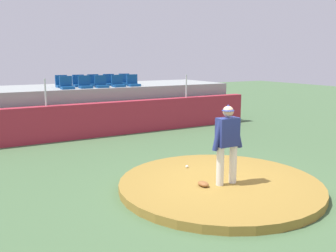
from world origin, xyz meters
The scene contains 19 objects.
ground_plane centered at (0.00, 0.00, 0.00)m, with size 60.00×60.00×0.00m, color #46663F.
pitchers_mound centered at (0.00, 0.00, 0.09)m, with size 4.65×4.65×0.18m, color olive.
pitcher centered at (0.00, -0.23, 1.23)m, with size 0.81×0.29×1.80m.
baseball centered at (-0.11, 1.22, 0.22)m, with size 0.07×0.07×0.07m, color white.
fielding_glove centered at (-0.54, -0.11, 0.24)m, with size 0.30×0.20×0.11m, color brown.
brick_barrier centered at (0.00, 6.89, 0.65)m, with size 12.83×0.40×1.30m, color #A12837.
fence_post_left centered at (-2.43, 6.89, 1.79)m, with size 0.06×0.06×0.98m, color silver.
fence_post_right centered at (3.47, 6.89, 1.79)m, with size 0.06×0.06×0.98m, color silver.
bleacher_platform centered at (0.00, 9.21, 0.90)m, with size 12.11×3.67×1.80m, color #909695.
stadium_chair_0 centered at (-1.42, 7.89, 1.95)m, with size 0.48×0.44×0.50m.
stadium_chair_1 centered at (-0.67, 7.93, 1.95)m, with size 0.48×0.44×0.50m.
stadium_chair_2 centered at (-0.02, 7.88, 1.95)m, with size 0.48×0.44×0.50m.
stadium_chair_3 centered at (0.71, 7.89, 1.95)m, with size 0.48×0.44×0.50m.
stadium_chair_4 centered at (1.42, 7.93, 1.95)m, with size 0.48×0.44×0.50m.
stadium_chair_5 centered at (-1.38, 8.81, 1.95)m, with size 0.48×0.44×0.50m.
stadium_chair_6 centered at (-0.67, 8.78, 1.95)m, with size 0.48×0.44×0.50m.
stadium_chair_7 centered at (-0.01, 8.83, 1.95)m, with size 0.48×0.44×0.50m.
stadium_chair_8 centered at (0.68, 8.80, 1.95)m, with size 0.48×0.44×0.50m.
stadium_chair_9 centered at (1.43, 8.81, 1.95)m, with size 0.48×0.44×0.50m.
Camera 1 is at (-5.01, -6.37, 2.98)m, focal length 38.83 mm.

